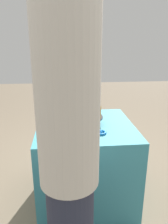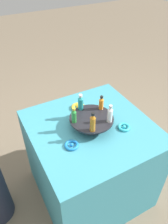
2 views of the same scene
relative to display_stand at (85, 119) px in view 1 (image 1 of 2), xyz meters
The scene contains 12 objects.
ground_plane 0.81m from the display_stand, ahead, with size 12.00×12.00×0.00m, color #756651.
party_table 0.43m from the display_stand, ahead, with size 0.83×0.83×0.76m.
display_stand is the anchor object (origin of this frame).
bottle_teal 0.15m from the display_stand, 99.01° to the left, with size 0.04×0.04×0.12m.
bottle_green 0.14m from the display_stand, behind, with size 0.03×0.03×0.11m.
bottle_amber 0.15m from the display_stand, 116.99° to the right, with size 0.03×0.03×0.14m.
bottle_clear 0.15m from the display_stand, 44.99° to the right, with size 0.03×0.03×0.13m.
bottle_orange 0.14m from the display_stand, 27.01° to the left, with size 0.03×0.03×0.11m.
ribbon_bow_teal 0.23m from the display_stand, 33.20° to the right, with size 0.09×0.09×0.03m.
ribbon_bow_gold 0.23m from the display_stand, 86.80° to the left, with size 0.10×0.10×0.03m.
ribbon_bow_blue 0.23m from the display_stand, 153.20° to the right, with size 0.09×0.09×0.02m.
person_figure 0.80m from the display_stand, 168.09° to the left, with size 0.31×0.31×1.80m.
Camera 1 is at (-1.75, 0.18, 1.46)m, focal length 35.00 mm.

